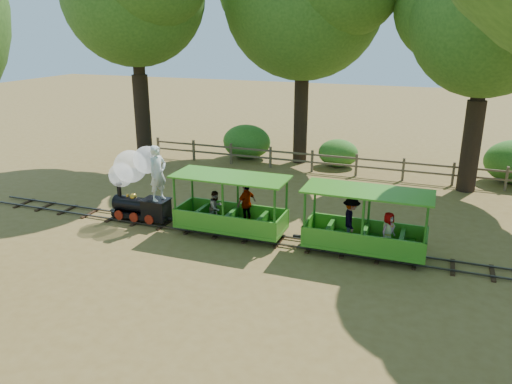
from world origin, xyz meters
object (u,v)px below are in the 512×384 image
(carriage_front, at_px, (232,211))
(locomotive, at_px, (138,178))
(fence, at_px, (334,161))
(carriage_rear, at_px, (363,229))

(carriage_front, bearing_deg, locomotive, 179.53)
(locomotive, xyz_separation_m, fence, (4.98, 7.94, -0.96))
(locomotive, xyz_separation_m, carriage_front, (3.39, -0.03, -0.75))
(carriage_rear, bearing_deg, carriage_front, 179.48)
(locomotive, height_order, carriage_rear, locomotive)
(carriage_front, xyz_separation_m, fence, (1.59, 7.96, -0.21))
(locomotive, height_order, carriage_front, locomotive)
(carriage_front, height_order, carriage_rear, same)
(locomotive, relative_size, carriage_rear, 0.77)
(fence, bearing_deg, locomotive, -122.09)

